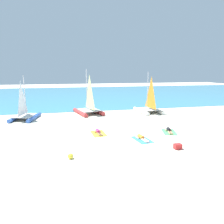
# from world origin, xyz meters

# --- Properties ---
(ground_plane) EXTENTS (120.00, 120.00, 0.00)m
(ground_plane) POSITION_xyz_m (0.00, 10.00, 0.00)
(ground_plane) COLOR beige
(ocean_water) EXTENTS (120.00, 40.00, 0.05)m
(ocean_water) POSITION_xyz_m (0.00, 32.23, 0.03)
(ocean_water) COLOR teal
(ocean_water) RESTS_ON ground
(sailboat_white) EXTENTS (2.83, 4.12, 5.12)m
(sailboat_white) POSITION_xyz_m (5.76, 9.91, 0.76)
(sailboat_white) COLOR white
(sailboat_white) RESTS_ON ground
(sailboat_red) EXTENTS (3.66, 4.71, 5.41)m
(sailboat_red) POSITION_xyz_m (-1.76, 10.81, 0.81)
(sailboat_red) COLOR #CC3838
(sailboat_red) RESTS_ON ground
(sailboat_blue) EXTENTS (2.99, 4.05, 4.79)m
(sailboat_blue) POSITION_xyz_m (-8.88, 9.34, 0.71)
(sailboat_blue) COLOR blue
(sailboat_blue) RESTS_ON ground
(towel_left) EXTENTS (1.26, 1.99, 0.01)m
(towel_left) POSITION_xyz_m (-1.81, 2.59, 0.01)
(towel_left) COLOR yellow
(towel_left) RESTS_ON ground
(sunbather_left) EXTENTS (0.58, 1.57, 0.30)m
(sunbather_left) POSITION_xyz_m (-1.82, 2.66, 0.13)
(sunbather_left) COLOR #D83372
(sunbather_left) RESTS_ON towel_left
(towel_middle) EXTENTS (1.39, 2.05, 0.01)m
(towel_middle) POSITION_xyz_m (1.24, 0.34, 0.01)
(towel_middle) COLOR #338CD8
(towel_middle) RESTS_ON ground
(sunbather_middle) EXTENTS (0.65, 1.57, 0.30)m
(sunbather_middle) POSITION_xyz_m (1.23, 0.41, 0.13)
(sunbather_middle) COLOR orange
(sunbather_middle) RESTS_ON towel_middle
(towel_right) EXTENTS (1.58, 2.13, 0.01)m
(towel_right) POSITION_xyz_m (4.23, 1.68, 0.01)
(towel_right) COLOR #4CB266
(towel_right) RESTS_ON ground
(sunbather_right) EXTENTS (0.81, 1.55, 0.30)m
(sunbather_right) POSITION_xyz_m (4.25, 1.75, 0.13)
(sunbather_right) COLOR black
(sunbather_right) RESTS_ON towel_right
(beach_ball) EXTENTS (0.33, 0.33, 0.33)m
(beach_ball) POSITION_xyz_m (-4.21, -1.97, 0.17)
(beach_ball) COLOR yellow
(beach_ball) RESTS_ON ground
(cooler_box) EXTENTS (0.50, 0.36, 0.36)m
(cooler_box) POSITION_xyz_m (2.90, -1.96, 0.18)
(cooler_box) COLOR red
(cooler_box) RESTS_ON ground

